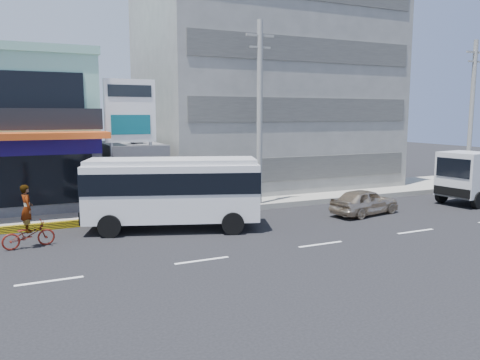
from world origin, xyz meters
name	(u,v)px	position (x,y,z in m)	size (l,w,h in m)	color
ground	(202,261)	(0.00, 0.00, 0.00)	(120.00, 120.00, 0.00)	black
sidewalk	(227,201)	(5.00, 9.50, 0.15)	(70.00, 5.00, 0.30)	gray
concrete_building	(262,88)	(10.00, 15.00, 7.00)	(16.00, 12.00, 14.00)	gray
gap_structure	(131,173)	(0.00, 12.00, 1.75)	(3.00, 6.00, 3.50)	#4A4A4F
satellite_dish	(134,142)	(0.00, 11.00, 3.58)	(1.50, 1.50, 0.15)	slate
billboard	(130,118)	(-0.50, 9.20, 4.93)	(2.60, 0.18, 6.90)	gray
utility_pole_near	(260,114)	(6.00, 7.40, 5.15)	(1.60, 0.30, 10.00)	#999993
utility_pole_far	(471,114)	(22.00, 7.40, 5.15)	(1.60, 0.30, 10.00)	#999993
minibus	(173,188)	(0.39, 4.83, 1.90)	(7.98, 4.77, 3.18)	silver
sedan	(365,202)	(10.24, 3.77, 0.68)	(1.60, 3.97, 1.35)	#C5B397
motorcycle_rider	(28,227)	(-5.54, 4.31, 0.81)	(2.02, 1.02, 2.47)	#61160D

